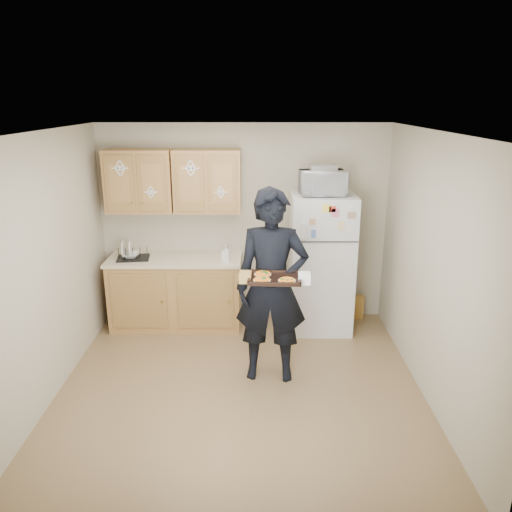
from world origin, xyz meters
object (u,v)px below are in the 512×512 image
at_px(refrigerator, 321,263).
at_px(baking_tray, 275,279).
at_px(person, 272,287).
at_px(microwave, 323,183).
at_px(dish_rack, 133,253).

relative_size(refrigerator, baking_tray, 3.50).
xyz_separation_m(person, microwave, (0.61, 1.13, 0.85)).
distance_m(refrigerator, person, 1.34).
xyz_separation_m(microwave, dish_rack, (-2.28, 0.06, -0.87)).
relative_size(person, dish_rack, 5.20).
bearing_deg(person, microwave, 64.68).
height_order(person, microwave, microwave).
distance_m(microwave, dish_rack, 2.44).
xyz_separation_m(refrigerator, person, (-0.64, -1.18, 0.14)).
distance_m(baking_tray, microwave, 1.68).
xyz_separation_m(person, baking_tray, (0.02, -0.30, 0.20)).
height_order(refrigerator, microwave, microwave).
bearing_deg(person, dish_rack, 147.78).
bearing_deg(dish_rack, person, -35.44).
bearing_deg(dish_rack, microwave, -1.45).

